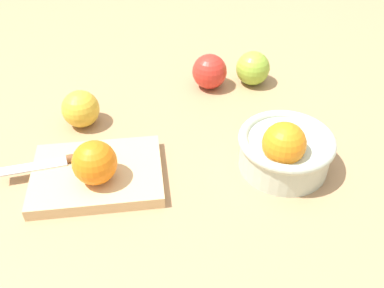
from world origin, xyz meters
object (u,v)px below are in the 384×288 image
apple_front_left (253,68)px  knife (60,161)px  cutting_board (97,175)px  apple_front_left_2 (210,72)px  orange_on_board (95,163)px  apple_front_right (81,109)px  bowl (285,149)px

apple_front_left → knife: bearing=32.8°
cutting_board → apple_front_left_2: (-0.23, -0.27, 0.03)m
orange_on_board → apple_front_left: 0.44m
apple_front_left → cutting_board: bearing=40.0°
apple_front_right → apple_front_left_2: bearing=-157.9°
apple_front_right → apple_front_left: bearing=-162.8°
apple_front_right → orange_on_board: bearing=102.5°
bowl → apple_front_left_2: bearing=-72.6°
knife → apple_front_left: size_ratio=2.10×
cutting_board → apple_front_left: 0.43m
knife → apple_front_right: (-0.02, -0.14, 0.01)m
knife → orange_on_board: bearing=144.6°
cutting_board → apple_front_left: apple_front_left is taller
knife → apple_front_left_2: bearing=-139.8°
orange_on_board → apple_front_left: orange_on_board is taller
apple_front_left_2 → apple_front_right: size_ratio=1.05×
cutting_board → apple_front_left_2: size_ratio=2.85×
knife → apple_front_right: apple_front_right is taller
bowl → knife: bearing=-4.9°
cutting_board → orange_on_board: 0.05m
knife → apple_front_left_2: (-0.29, -0.25, 0.01)m
bowl → knife: bowl is taller
cutting_board → apple_front_left_2: apple_front_left_2 is taller
cutting_board → knife: knife is taller
bowl → apple_front_right: (0.35, -0.17, -0.01)m
orange_on_board → knife: 0.08m
cutting_board → apple_front_right: size_ratio=2.98×
bowl → apple_front_left_2: size_ratio=2.16×
apple_front_left → apple_front_right: 0.38m
orange_on_board → knife: orange_on_board is taller
orange_on_board → knife: bearing=-35.4°
bowl → knife: size_ratio=1.05×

